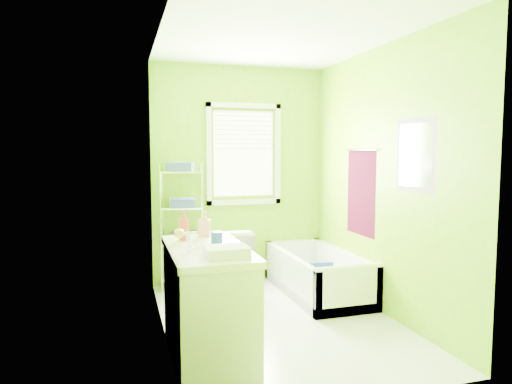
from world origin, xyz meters
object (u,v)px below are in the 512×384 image
object	(u,v)px
toilet	(231,258)
wire_shelf_unit	(183,213)
bathtub	(318,280)
vanity	(208,299)

from	to	relation	value
toilet	wire_shelf_unit	distance (m)	0.76
bathtub	toilet	bearing A→B (deg)	151.10
bathtub	toilet	size ratio (longest dim) A/B	2.16
toilet	vanity	distance (m)	1.78
bathtub	vanity	distance (m)	1.92
bathtub	toilet	distance (m)	1.02
wire_shelf_unit	toilet	bearing A→B (deg)	-15.48
toilet	vanity	bearing A→B (deg)	71.90
toilet	vanity	world-z (taller)	vanity
bathtub	toilet	world-z (taller)	toilet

